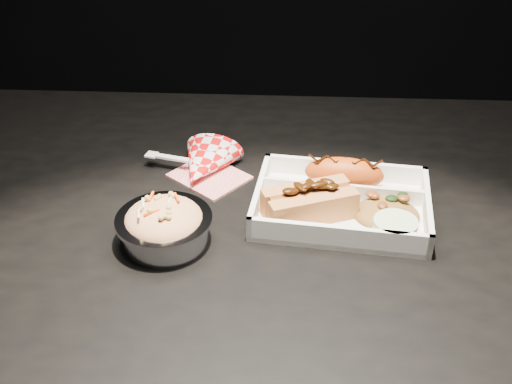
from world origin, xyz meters
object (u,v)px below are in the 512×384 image
(hotdog, at_px, (309,201))
(foil_coleslaw_cup, at_px, (164,224))
(fried_pastry, at_px, (344,174))
(dining_table, at_px, (285,258))
(food_tray, at_px, (341,206))
(napkin_fork, at_px, (204,165))

(hotdog, distance_m, foil_coleslaw_cup, 0.21)
(fried_pastry, bearing_deg, foil_coleslaw_cup, -151.07)
(dining_table, distance_m, fried_pastry, 0.16)
(fried_pastry, xyz_separation_m, hotdog, (-0.05, -0.08, 0.00))
(hotdog, bearing_deg, foil_coleslaw_cup, 176.12)
(hotdog, bearing_deg, food_tray, 2.94)
(food_tray, distance_m, napkin_fork, 0.23)
(dining_table, relative_size, foil_coleslaw_cup, 9.14)
(hotdog, xyz_separation_m, foil_coleslaw_cup, (-0.20, -0.06, -0.00))
(food_tray, distance_m, fried_pastry, 0.06)
(dining_table, xyz_separation_m, fried_pastry, (0.09, 0.06, 0.12))
(fried_pastry, relative_size, hotdog, 0.85)
(food_tray, height_order, fried_pastry, fried_pastry)
(dining_table, distance_m, napkin_fork, 0.20)
(dining_table, xyz_separation_m, foil_coleslaw_cup, (-0.16, -0.08, 0.12))
(foil_coleslaw_cup, bearing_deg, napkin_fork, 80.06)
(hotdog, relative_size, napkin_fork, 0.79)
(food_tray, distance_m, foil_coleslaw_cup, 0.26)
(foil_coleslaw_cup, bearing_deg, food_tray, 18.91)
(foil_coleslaw_cup, relative_size, napkin_fork, 0.73)
(hotdog, xyz_separation_m, napkin_fork, (-0.17, 0.12, -0.02))
(foil_coleslaw_cup, bearing_deg, fried_pastry, 28.93)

